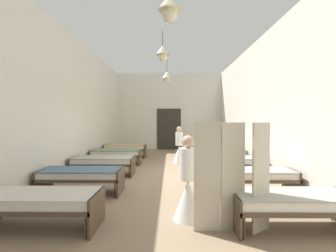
# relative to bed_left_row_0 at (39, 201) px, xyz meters

# --- Properties ---
(ground_plane) EXTENTS (6.75, 14.30, 0.10)m
(ground_plane) POSITION_rel_bed_left_row_0_xyz_m (2.02, 3.80, -0.49)
(ground_plane) COLOR #8C755B
(room_shell) EXTENTS (6.55, 13.90, 4.49)m
(room_shell) POSITION_rel_bed_left_row_0_xyz_m (2.02, 5.17, 1.81)
(room_shell) COLOR silver
(room_shell) RESTS_ON ground
(bed_left_row_0) EXTENTS (1.90, 0.84, 0.57)m
(bed_left_row_0) POSITION_rel_bed_left_row_0_xyz_m (0.00, 0.00, 0.00)
(bed_left_row_0) COLOR #473828
(bed_left_row_0) RESTS_ON ground
(bed_right_row_0) EXTENTS (1.90, 0.84, 0.57)m
(bed_right_row_0) POSITION_rel_bed_left_row_0_xyz_m (4.05, 0.00, 0.00)
(bed_right_row_0) COLOR #473828
(bed_right_row_0) RESTS_ON ground
(bed_left_row_1) EXTENTS (1.90, 0.84, 0.57)m
(bed_left_row_1) POSITION_rel_bed_left_row_0_xyz_m (0.00, 1.90, 0.00)
(bed_left_row_1) COLOR #473828
(bed_left_row_1) RESTS_ON ground
(bed_right_row_1) EXTENTS (1.90, 0.84, 0.57)m
(bed_right_row_1) POSITION_rel_bed_left_row_0_xyz_m (4.05, 1.90, 0.00)
(bed_right_row_1) COLOR #473828
(bed_right_row_1) RESTS_ON ground
(bed_left_row_2) EXTENTS (1.90, 0.84, 0.57)m
(bed_left_row_2) POSITION_rel_bed_left_row_0_xyz_m (0.00, 3.80, 0.00)
(bed_left_row_2) COLOR #473828
(bed_left_row_2) RESTS_ON ground
(bed_right_row_2) EXTENTS (1.90, 0.84, 0.57)m
(bed_right_row_2) POSITION_rel_bed_left_row_0_xyz_m (4.05, 3.80, 0.00)
(bed_right_row_2) COLOR #473828
(bed_right_row_2) RESTS_ON ground
(bed_left_row_3) EXTENTS (1.90, 0.84, 0.57)m
(bed_left_row_3) POSITION_rel_bed_left_row_0_xyz_m (0.00, 5.70, 0.00)
(bed_left_row_3) COLOR #473828
(bed_left_row_3) RESTS_ON ground
(bed_right_row_3) EXTENTS (1.90, 0.84, 0.57)m
(bed_right_row_3) POSITION_rel_bed_left_row_0_xyz_m (4.05, 5.70, 0.00)
(bed_right_row_3) COLOR #473828
(bed_right_row_3) RESTS_ON ground
(bed_left_row_4) EXTENTS (1.90, 0.84, 0.57)m
(bed_left_row_4) POSITION_rel_bed_left_row_0_xyz_m (0.00, 7.60, 0.00)
(bed_left_row_4) COLOR #473828
(bed_left_row_4) RESTS_ON ground
(bed_right_row_4) EXTENTS (1.90, 0.84, 0.57)m
(bed_right_row_4) POSITION_rel_bed_left_row_0_xyz_m (4.05, 7.60, 0.00)
(bed_right_row_4) COLOR #473828
(bed_right_row_4) RESTS_ON ground
(nurse_near_aisle) EXTENTS (0.52, 0.52, 1.49)m
(nurse_near_aisle) POSITION_rel_bed_left_row_0_xyz_m (2.41, 0.35, 0.09)
(nurse_near_aisle) COLOR white
(nurse_near_aisle) RESTS_ON ground
(nurse_mid_aisle) EXTENTS (0.52, 0.52, 1.49)m
(nurse_mid_aisle) POSITION_rel_bed_left_row_0_xyz_m (2.47, 6.12, 0.09)
(nurse_mid_aisle) COLOR white
(nurse_mid_aisle) RESTS_ON ground
(privacy_screen) EXTENTS (1.23, 0.28, 1.70)m
(privacy_screen) POSITION_rel_bed_left_row_0_xyz_m (3.10, -0.06, 0.41)
(privacy_screen) COLOR #BCB29E
(privacy_screen) RESTS_ON ground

